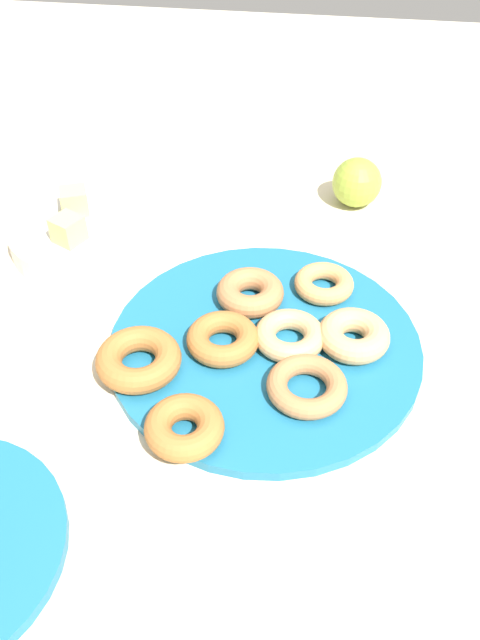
% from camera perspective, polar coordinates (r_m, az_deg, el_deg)
% --- Properties ---
extents(ground_plane, '(2.40, 2.40, 0.00)m').
position_cam_1_polar(ground_plane, '(0.78, 2.18, -2.52)').
color(ground_plane, beige).
extents(donut_plate, '(0.37, 0.37, 0.01)m').
position_cam_1_polar(donut_plate, '(0.78, 2.19, -2.18)').
color(donut_plate, '#1E6B93').
rests_on(donut_plate, ground_plane).
extents(donut_0, '(0.08, 0.08, 0.02)m').
position_cam_1_polar(donut_0, '(0.84, 7.36, 3.18)').
color(donut_0, tan).
rests_on(donut_0, donut_plate).
extents(donut_1, '(0.10, 0.10, 0.03)m').
position_cam_1_polar(donut_1, '(0.76, -1.52, -1.65)').
color(donut_1, '#AD6B33').
rests_on(donut_1, donut_plate).
extents(donut_2, '(0.09, 0.09, 0.03)m').
position_cam_1_polar(donut_2, '(0.77, 9.92, -1.35)').
color(donut_2, tan).
rests_on(donut_2, donut_plate).
extents(donut_3, '(0.12, 0.12, 0.03)m').
position_cam_1_polar(donut_3, '(0.74, -8.86, -3.42)').
color(donut_3, '#AD6B33').
rests_on(donut_3, donut_plate).
extents(donut_4, '(0.10, 0.10, 0.03)m').
position_cam_1_polar(donut_4, '(0.67, -4.89, -9.33)').
color(donut_4, '#AD6B33').
rests_on(donut_4, donut_plate).
extents(donut_5, '(0.12, 0.12, 0.02)m').
position_cam_1_polar(donut_5, '(0.71, 5.87, -5.77)').
color(donut_5, '#B27547').
rests_on(donut_5, donut_plate).
extents(donut_6, '(0.11, 0.11, 0.03)m').
position_cam_1_polar(donut_6, '(0.82, 0.89, 2.43)').
color(donut_6, '#B27547').
rests_on(donut_6, donut_plate).
extents(donut_7, '(0.10, 0.10, 0.03)m').
position_cam_1_polar(donut_7, '(0.76, 4.34, -1.64)').
color(donut_7, tan).
rests_on(donut_7, donut_plate).
extents(fruit_bowl, '(0.19, 0.19, 0.03)m').
position_cam_1_polar(fruit_bowl, '(0.96, -13.78, 7.13)').
color(fruit_bowl, silver).
rests_on(fruit_bowl, ground_plane).
extents(melon_chunk_left, '(0.05, 0.05, 0.04)m').
position_cam_1_polar(melon_chunk_left, '(0.91, -14.82, 7.67)').
color(melon_chunk_left, '#DBD67A').
rests_on(melon_chunk_left, fruit_bowl).
extents(melon_chunk_right, '(0.05, 0.05, 0.04)m').
position_cam_1_polar(melon_chunk_right, '(0.97, -14.31, 10.05)').
color(melon_chunk_right, '#DBD67A').
rests_on(melon_chunk_right, fruit_bowl).
extents(apple, '(0.08, 0.08, 0.08)m').
position_cam_1_polar(apple, '(1.03, 10.19, 11.76)').
color(apple, '#93AD38').
rests_on(apple, ground_plane).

